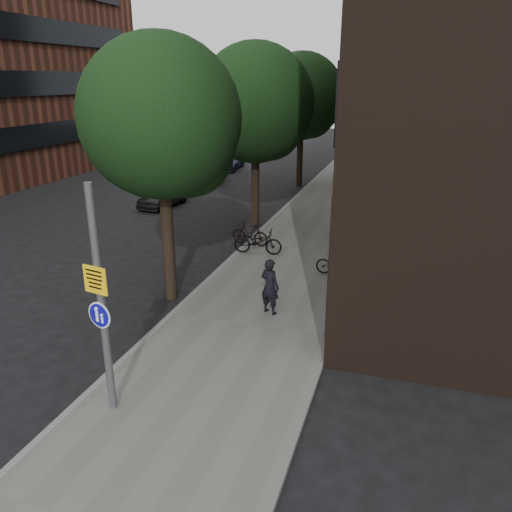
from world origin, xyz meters
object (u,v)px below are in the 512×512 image
at_px(pedestrian, 270,286).
at_px(parked_bike_facade_near, 339,264).
at_px(parked_car_near, 163,195).
at_px(signpost, 102,302).

distance_m(pedestrian, parked_bike_facade_near, 3.66).
bearing_deg(pedestrian, parked_bike_facade_near, -92.88).
xyz_separation_m(pedestrian, parked_bike_facade_near, (1.41, 3.35, -0.39)).
height_order(pedestrian, parked_bike_facade_near, pedestrian).
bearing_deg(pedestrian, parked_car_near, -30.65).
relative_size(parked_bike_facade_near, parked_car_near, 0.44).
distance_m(pedestrian, parked_car_near, 13.79).
distance_m(signpost, parked_bike_facade_near, 9.15).
bearing_deg(signpost, pedestrian, 80.49).
relative_size(signpost, pedestrian, 2.84).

